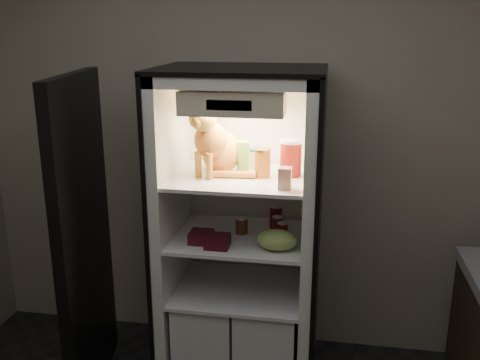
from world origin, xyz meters
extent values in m
plane|color=#B0AA93|center=(0.00, 1.80, 1.35)|extent=(3.60, 0.00, 3.60)
cube|color=white|center=(0.00, 1.67, 0.93)|extent=(0.85, 0.06, 1.85)
cube|color=white|center=(-0.40, 1.35, 0.93)|extent=(0.06, 0.70, 1.85)
cube|color=white|center=(0.40, 1.35, 0.93)|extent=(0.06, 0.70, 1.85)
cube|color=white|center=(0.00, 1.35, 1.82)|extent=(0.85, 0.70, 0.06)
cube|color=black|center=(-0.44, 1.35, 0.93)|extent=(0.02, 0.72, 1.87)
cube|color=black|center=(0.44, 1.35, 0.93)|extent=(0.02, 0.72, 1.87)
cube|color=black|center=(0.00, 1.35, 1.86)|extent=(0.90, 0.72, 0.02)
cube|color=white|center=(0.00, 1.32, 1.28)|extent=(0.73, 0.62, 0.02)
cube|color=white|center=(0.00, 1.32, 0.93)|extent=(0.73, 0.62, 0.02)
cube|color=white|center=(-0.18, 1.32, 0.35)|extent=(0.34, 0.58, 0.48)
cube|color=white|center=(0.18, 1.32, 0.35)|extent=(0.34, 0.58, 0.48)
cube|color=white|center=(0.00, 1.32, 0.60)|extent=(0.73, 0.62, 0.02)
cube|color=beige|center=(0.00, 1.11, 1.72)|extent=(0.52, 0.18, 0.12)
cube|color=black|center=(0.00, 1.02, 1.72)|extent=(0.22, 0.01, 0.05)
cube|color=black|center=(-0.84, 1.10, 0.93)|extent=(0.21, 0.87, 1.85)
cube|color=white|center=(-0.85, 1.04, 0.55)|extent=(0.17, 0.64, 0.12)
cube|color=white|center=(-0.85, 1.04, 1.05)|extent=(0.17, 0.64, 0.12)
ellipsoid|color=#B55217|center=(-0.12, 1.40, 1.40)|extent=(0.30, 0.34, 0.23)
ellipsoid|color=#B55217|center=(-0.16, 1.30, 1.49)|extent=(0.23, 0.22, 0.20)
sphere|color=#C07825|center=(-0.18, 1.23, 1.62)|extent=(0.19, 0.19, 0.15)
sphere|color=#C07825|center=(-0.20, 1.17, 1.61)|extent=(0.08, 0.08, 0.06)
cone|color=#C07825|center=(-0.22, 1.26, 1.69)|extent=(0.07, 0.07, 0.07)
cone|color=#C07825|center=(-0.13, 1.23, 1.69)|extent=(0.07, 0.07, 0.07)
cylinder|color=#B55217|center=(-0.21, 1.24, 1.36)|extent=(0.04, 0.04, 0.14)
cylinder|color=#B55217|center=(-0.15, 1.22, 1.36)|extent=(0.04, 0.04, 0.14)
cylinder|color=#B55217|center=(-0.04, 1.27, 1.31)|extent=(0.27, 0.06, 0.04)
cylinder|color=green|center=(0.01, 1.37, 1.37)|extent=(0.07, 0.07, 0.17)
cylinder|color=green|center=(0.01, 1.37, 1.46)|extent=(0.07, 0.07, 0.01)
cylinder|color=white|center=(0.07, 1.47, 1.34)|extent=(0.09, 0.09, 0.11)
cylinder|color=#175FA6|center=(0.07, 1.47, 1.41)|extent=(0.09, 0.09, 0.02)
cylinder|color=maroon|center=(0.13, 1.32, 1.36)|extent=(0.09, 0.09, 0.14)
cylinder|color=#AF762E|center=(0.13, 1.32, 1.44)|extent=(0.09, 0.09, 0.02)
cylinder|color=#A01615|center=(0.27, 1.37, 1.38)|extent=(0.12, 0.12, 0.18)
cylinder|color=white|center=(0.27, 1.37, 1.48)|extent=(0.12, 0.12, 0.02)
cube|color=silver|center=(0.27, 1.11, 1.35)|extent=(0.06, 0.06, 0.11)
cylinder|color=black|center=(0.19, 1.47, 1.00)|extent=(0.07, 0.07, 0.13)
cylinder|color=#B2B2B2|center=(0.19, 1.47, 1.07)|extent=(0.07, 0.07, 0.00)
cylinder|color=black|center=(0.21, 1.35, 0.99)|extent=(0.06, 0.06, 0.11)
cylinder|color=#B2B2B2|center=(0.21, 1.35, 1.05)|extent=(0.06, 0.06, 0.00)
cylinder|color=black|center=(0.25, 1.26, 0.99)|extent=(0.06, 0.06, 0.11)
cylinder|color=#B2B2B2|center=(0.25, 1.26, 1.05)|extent=(0.06, 0.06, 0.00)
cylinder|color=#562C18|center=(0.01, 1.35, 0.98)|extent=(0.07, 0.07, 0.09)
cylinder|color=#B2B2B2|center=(0.01, 1.35, 1.03)|extent=(0.07, 0.07, 0.01)
ellipsoid|color=#82AB50|center=(0.23, 1.15, 0.99)|extent=(0.22, 0.16, 0.11)
cube|color=#4F0D1B|center=(-0.19, 1.18, 0.97)|extent=(0.12, 0.12, 0.06)
cube|color=#4F0D1B|center=(-0.09, 1.13, 0.97)|extent=(0.13, 0.13, 0.06)
camera|label=1|loc=(0.49, -1.46, 2.09)|focal=40.00mm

